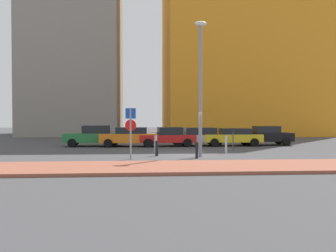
# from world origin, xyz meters

# --- Properties ---
(ground_plane) EXTENTS (120.00, 120.00, 0.00)m
(ground_plane) POSITION_xyz_m (0.00, 0.00, 0.00)
(ground_plane) COLOR #424244
(sidewalk_brick) EXTENTS (40.00, 3.80, 0.14)m
(sidewalk_brick) POSITION_xyz_m (0.00, -5.67, 0.07)
(sidewalk_brick) COLOR #93513D
(sidewalk_brick) RESTS_ON ground
(parked_car_green) EXTENTS (4.55, 2.22, 1.59)m
(parked_car_green) POSITION_xyz_m (-6.10, 7.02, 0.81)
(parked_car_green) COLOR #237238
(parked_car_green) RESTS_ON ground
(parked_car_orange) EXTENTS (4.29, 2.04, 1.46)m
(parked_car_orange) POSITION_xyz_m (-3.43, 6.52, 0.78)
(parked_car_orange) COLOR orange
(parked_car_orange) RESTS_ON ground
(parked_car_red) EXTENTS (4.34, 2.17, 1.47)m
(parked_car_red) POSITION_xyz_m (-0.50, 6.54, 0.74)
(parked_car_red) COLOR red
(parked_car_red) RESTS_ON ground
(parked_car_silver) EXTENTS (4.38, 2.03, 1.41)m
(parked_car_silver) POSITION_xyz_m (1.85, 6.84, 0.75)
(parked_car_silver) COLOR #B7BABF
(parked_car_silver) RESTS_ON ground
(parked_car_yellow) EXTENTS (4.51, 2.02, 1.37)m
(parked_car_yellow) POSITION_xyz_m (4.56, 6.50, 0.73)
(parked_car_yellow) COLOR gold
(parked_car_yellow) RESTS_ON ground
(parked_car_black) EXTENTS (4.27, 1.94, 1.52)m
(parked_car_black) POSITION_xyz_m (7.31, 7.05, 0.78)
(parked_car_black) COLOR black
(parked_car_black) RESTS_ON ground
(parking_sign_post) EXTENTS (0.59, 0.16, 2.73)m
(parking_sign_post) POSITION_xyz_m (-3.09, -1.94, 1.71)
(parking_sign_post) COLOR gray
(parking_sign_post) RESTS_ON ground
(parking_meter) EXTENTS (0.18, 0.14, 1.48)m
(parking_meter) POSITION_xyz_m (3.60, 2.72, 0.96)
(parking_meter) COLOR #4C4C51
(parking_meter) RESTS_ON ground
(street_lamp) EXTENTS (0.70, 0.36, 7.58)m
(street_lamp) POSITION_xyz_m (0.78, -1.03, 4.42)
(street_lamp) COLOR gray
(street_lamp) RESTS_ON ground
(traffic_bollard_near) EXTENTS (0.17, 0.17, 1.08)m
(traffic_bollard_near) POSITION_xyz_m (-1.62, 1.67, 0.54)
(traffic_bollard_near) COLOR #B7B7BC
(traffic_bollard_near) RESTS_ON ground
(traffic_bollard_mid) EXTENTS (0.17, 0.17, 0.87)m
(traffic_bollard_mid) POSITION_xyz_m (-1.64, -0.39, 0.44)
(traffic_bollard_mid) COLOR black
(traffic_bollard_mid) RESTS_ON ground
(traffic_bollard_far) EXTENTS (0.14, 0.14, 0.90)m
(traffic_bollard_far) POSITION_xyz_m (0.45, -1.86, 0.45)
(traffic_bollard_far) COLOR black
(traffic_bollard_far) RESTS_ON ground
(traffic_bollard_edge) EXTENTS (0.13, 0.13, 1.07)m
(traffic_bollard_edge) POSITION_xyz_m (2.71, 0.93, 0.54)
(traffic_bollard_edge) COLOR #B7B7BC
(traffic_bollard_edge) RESTS_ON ground
(building_colorful_midrise) EXTENTS (19.18, 14.99, 28.15)m
(building_colorful_midrise) POSITION_xyz_m (10.23, 25.67, 14.07)
(building_colorful_midrise) COLOR orange
(building_colorful_midrise) RESTS_ON ground
(building_under_construction) EXTENTS (11.35, 14.87, 24.91)m
(building_under_construction) POSITION_xyz_m (-10.92, 27.20, 12.46)
(building_under_construction) COLOR gray
(building_under_construction) RESTS_ON ground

